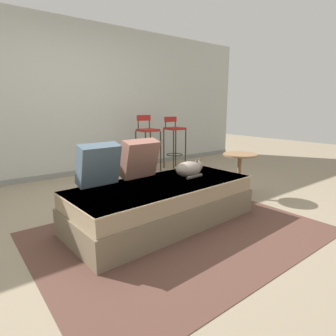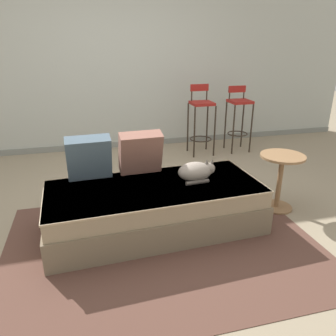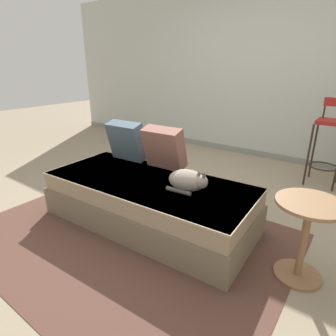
# 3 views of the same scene
# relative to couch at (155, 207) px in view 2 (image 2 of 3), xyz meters

# --- Properties ---
(ground_plane) EXTENTS (16.00, 16.00, 0.00)m
(ground_plane) POSITION_rel_couch_xyz_m (0.00, 0.40, -0.22)
(ground_plane) COLOR gray
(ground_plane) RESTS_ON ground
(wall_back_panel) EXTENTS (8.00, 0.10, 2.60)m
(wall_back_panel) POSITION_rel_couch_xyz_m (0.00, 2.65, 1.08)
(wall_back_panel) COLOR #B7BCB2
(wall_back_panel) RESTS_ON ground
(wall_baseboard_trim) EXTENTS (8.00, 0.02, 0.09)m
(wall_baseboard_trim) POSITION_rel_couch_xyz_m (0.00, 2.60, -0.17)
(wall_baseboard_trim) COLOR gray
(wall_baseboard_trim) RESTS_ON ground
(area_rug) EXTENTS (2.64, 1.96, 0.01)m
(area_rug) POSITION_rel_couch_xyz_m (0.00, -0.30, -0.21)
(area_rug) COLOR brown
(area_rug) RESTS_ON ground
(couch) EXTENTS (1.98, 0.95, 0.43)m
(couch) POSITION_rel_couch_xyz_m (0.00, 0.00, 0.00)
(couch) COLOR #766750
(couch) RESTS_ON ground
(throw_pillow_corner) EXTENTS (0.41, 0.26, 0.42)m
(throw_pillow_corner) POSITION_rel_couch_xyz_m (-0.55, 0.31, 0.42)
(throw_pillow_corner) COLOR #4C6070
(throw_pillow_corner) RESTS_ON couch
(throw_pillow_middle) EXTENTS (0.41, 0.27, 0.43)m
(throw_pillow_middle) POSITION_rel_couch_xyz_m (-0.06, 0.33, 0.42)
(throw_pillow_middle) COLOR #936051
(throw_pillow_middle) RESTS_ON couch
(cat) EXTENTS (0.36, 0.27, 0.20)m
(cat) POSITION_rel_couch_xyz_m (0.40, 0.04, 0.30)
(cat) COLOR gray
(cat) RESTS_ON couch
(bar_stool_near_window) EXTENTS (0.34, 0.34, 1.04)m
(bar_stool_near_window) POSITION_rel_couch_xyz_m (1.15, 1.98, 0.38)
(bar_stool_near_window) COLOR #2D2319
(bar_stool_near_window) RESTS_ON ground
(bar_stool_by_doorway) EXTENTS (0.32, 0.32, 1.00)m
(bar_stool_by_doorway) POSITION_rel_couch_xyz_m (1.76, 1.98, 0.39)
(bar_stool_by_doorway) COLOR #2D2319
(bar_stool_by_doorway) RESTS_ON ground
(side_table) EXTENTS (0.44, 0.44, 0.59)m
(side_table) POSITION_rel_couch_xyz_m (1.32, 0.06, 0.16)
(side_table) COLOR olive
(side_table) RESTS_ON ground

